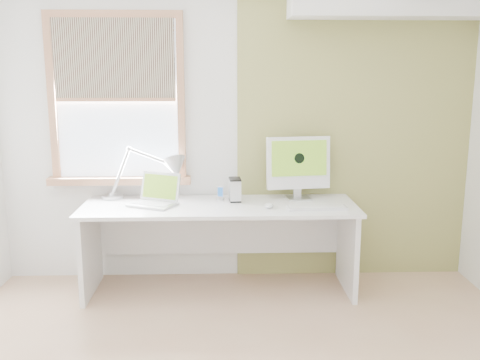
{
  "coord_description": "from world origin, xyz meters",
  "views": [
    {
      "loc": [
        -0.12,
        -2.77,
        1.79
      ],
      "look_at": [
        0.0,
        1.05,
        1.0
      ],
      "focal_mm": 39.95,
      "sensor_mm": 36.0,
      "label": 1
    }
  ],
  "objects_px": {
    "desk": "(220,226)",
    "imac": "(298,164)",
    "laptop": "(156,197)",
    "external_drive": "(235,190)",
    "desk_lamp": "(164,171)"
  },
  "relations": [
    {
      "from": "desk",
      "to": "imac",
      "type": "relative_size",
      "value": 4.09
    },
    {
      "from": "laptop",
      "to": "external_drive",
      "type": "xyz_separation_m",
      "value": [
        0.64,
        0.09,
        0.03
      ]
    },
    {
      "from": "desk",
      "to": "external_drive",
      "type": "bearing_deg",
      "value": 26.87
    },
    {
      "from": "laptop",
      "to": "imac",
      "type": "distance_m",
      "value": 1.2
    },
    {
      "from": "desk",
      "to": "laptop",
      "type": "xyz_separation_m",
      "value": [
        -0.51,
        -0.03,
        0.26
      ]
    },
    {
      "from": "laptop",
      "to": "imac",
      "type": "xyz_separation_m",
      "value": [
        1.17,
        0.17,
        0.23
      ]
    },
    {
      "from": "desk",
      "to": "external_drive",
      "type": "distance_m",
      "value": 0.32
    },
    {
      "from": "external_drive",
      "to": "imac",
      "type": "xyz_separation_m",
      "value": [
        0.53,
        0.07,
        0.2
      ]
    },
    {
      "from": "desk_lamp",
      "to": "imac",
      "type": "relative_size",
      "value": 1.45
    },
    {
      "from": "laptop",
      "to": "external_drive",
      "type": "distance_m",
      "value": 0.65
    },
    {
      "from": "laptop",
      "to": "imac",
      "type": "bearing_deg",
      "value": 8.08
    },
    {
      "from": "desk_lamp",
      "to": "laptop",
      "type": "xyz_separation_m",
      "value": [
        -0.04,
        -0.2,
        -0.17
      ]
    },
    {
      "from": "external_drive",
      "to": "imac",
      "type": "height_order",
      "value": "imac"
    },
    {
      "from": "external_drive",
      "to": "desk_lamp",
      "type": "bearing_deg",
      "value": 169.46
    },
    {
      "from": "desk_lamp",
      "to": "laptop",
      "type": "relative_size",
      "value": 1.79
    }
  ]
}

